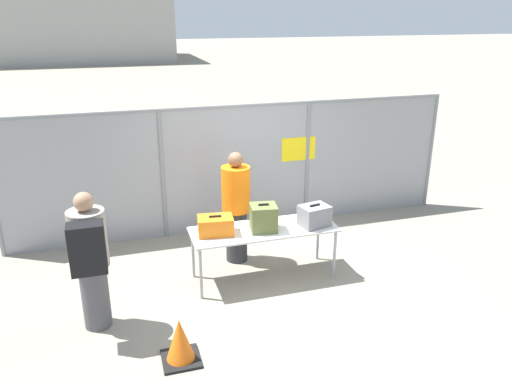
{
  "coord_description": "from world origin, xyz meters",
  "views": [
    {
      "loc": [
        -1.97,
        -5.69,
        3.52
      ],
      "look_at": [
        -0.03,
        0.76,
        1.05
      ],
      "focal_mm": 35.0,
      "sensor_mm": 36.0,
      "label": 1
    }
  ],
  "objects": [
    {
      "name": "traveler_hooded",
      "position": [
        -2.31,
        -0.41,
        0.92
      ],
      "size": [
        0.41,
        0.64,
        1.67
      ],
      "rotation": [
        0.0,
        0.0,
        0.05
      ],
      "color": "#4C4C51",
      "rests_on": "ground_plane"
    },
    {
      "name": "ground_plane",
      "position": [
        0.0,
        0.0,
        0.0
      ],
      "size": [
        120.0,
        120.0,
        0.0
      ],
      "primitive_type": "plane",
      "color": "gray"
    },
    {
      "name": "suitcase_grey",
      "position": [
        0.59,
        0.06,
        0.89
      ],
      "size": [
        0.44,
        0.37,
        0.31
      ],
      "color": "slate",
      "rests_on": "inspection_table"
    },
    {
      "name": "fence_section",
      "position": [
        0.01,
        1.91,
        1.11
      ],
      "size": [
        7.44,
        0.07,
        2.11
      ],
      "color": "gray",
      "rests_on": "ground_plane"
    },
    {
      "name": "suitcase_orange",
      "position": [
        -0.76,
        0.19,
        0.86
      ],
      "size": [
        0.49,
        0.36,
        0.26
      ],
      "color": "orange",
      "rests_on": "inspection_table"
    },
    {
      "name": "inspection_table",
      "position": [
        -0.1,
        0.16,
        0.69
      ],
      "size": [
        1.98,
        0.7,
        0.74
      ],
      "color": "silver",
      "rests_on": "ground_plane"
    },
    {
      "name": "security_worker_near",
      "position": [
        -0.32,
        0.78,
        0.86
      ],
      "size": [
        0.41,
        0.41,
        1.66
      ],
      "rotation": [
        0.0,
        0.0,
        2.92
      ],
      "color": "#2D2D33",
      "rests_on": "ground_plane"
    },
    {
      "name": "distant_hangar",
      "position": [
        -4.04,
        34.45,
        2.55
      ],
      "size": [
        14.11,
        9.28,
        5.11
      ],
      "color": "#999993",
      "rests_on": "ground_plane"
    },
    {
      "name": "utility_trailer",
      "position": [
        0.64,
        4.65,
        0.4
      ],
      "size": [
        3.44,
        2.05,
        0.7
      ],
      "color": "#B2B2B7",
      "rests_on": "ground_plane"
    },
    {
      "name": "suitcase_olive",
      "position": [
        -0.12,
        0.11,
        0.92
      ],
      "size": [
        0.39,
        0.36,
        0.38
      ],
      "color": "#566033",
      "rests_on": "inspection_table"
    },
    {
      "name": "traffic_cone",
      "position": [
        -1.47,
        -1.26,
        0.23
      ],
      "size": [
        0.4,
        0.4,
        0.5
      ],
      "color": "black",
      "rests_on": "ground_plane"
    }
  ]
}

